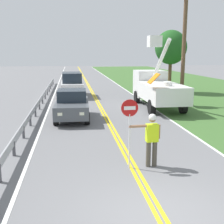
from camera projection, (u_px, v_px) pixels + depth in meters
ground_plane at (160, 215)px, 6.88m from camera, size 160.00×160.00×0.00m
grass_verge_right at (214, 93)px, 27.87m from camera, size 16.00×110.00×0.01m
centerline_yellow_left at (93, 95)px, 26.27m from camera, size 0.11×110.00×0.01m
centerline_yellow_right at (95, 95)px, 26.29m from camera, size 0.11×110.00×0.01m
edge_line_right at (133, 94)px, 26.77m from camera, size 0.12×110.00×0.01m
edge_line_left at (54, 96)px, 25.79m from camera, size 0.12×110.00×0.01m
flagger_worker at (152, 137)px, 9.63m from camera, size 1.09×0.26×1.83m
stop_sign_paddle at (130, 118)px, 9.36m from camera, size 0.56×0.04×2.33m
utility_bucket_truck at (157, 87)px, 20.53m from camera, size 2.71×6.83×5.00m
oncoming_sedan_nearest at (72, 105)px, 16.66m from camera, size 2.03×4.16×1.70m
oncoming_suv_second at (72, 84)px, 25.43m from camera, size 1.98×4.64×2.10m
utility_pole_near at (184, 46)px, 20.42m from camera, size 1.80×0.28×8.16m
guardrail_left_shoulder at (41, 99)px, 20.72m from camera, size 0.10×32.00×0.71m
roadside_tree_verge at (171, 48)px, 27.29m from camera, size 3.00×3.00×5.90m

